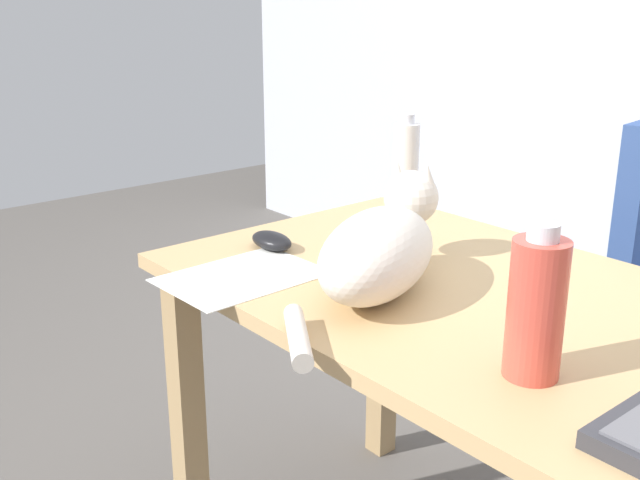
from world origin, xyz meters
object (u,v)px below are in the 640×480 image
at_px(water_bottle, 406,166).
at_px(spray_bottle, 536,307).
at_px(computer_mouse, 272,241).
at_px(cat, 381,246).

height_order(water_bottle, spray_bottle, water_bottle).
relative_size(computer_mouse, spray_bottle, 0.49).
bearing_deg(computer_mouse, water_bottle, 94.74).
bearing_deg(computer_mouse, spray_bottle, -4.16).
height_order(cat, computer_mouse, cat).
bearing_deg(spray_bottle, cat, 169.64).
bearing_deg(water_bottle, computer_mouse, -85.26).
distance_m(cat, water_bottle, 0.54).
bearing_deg(spray_bottle, computer_mouse, 175.84).
relative_size(cat, spray_bottle, 2.46).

